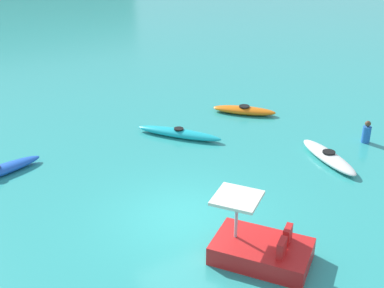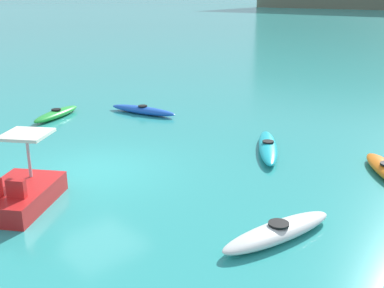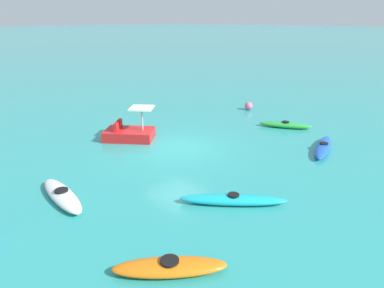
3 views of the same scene
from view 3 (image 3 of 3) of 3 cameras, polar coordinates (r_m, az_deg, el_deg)
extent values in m
plane|color=teal|center=(16.33, -2.54, -0.62)|extent=(600.00, 600.00, 0.00)
ellipsoid|color=#19B7C6|center=(11.52, 6.84, -9.14)|extent=(2.70, 3.07, 0.32)
cylinder|color=black|center=(11.43, 6.88, -8.33)|extent=(0.53, 0.53, 0.05)
ellipsoid|color=orange|center=(8.76, -3.71, -19.61)|extent=(2.49, 2.43, 0.32)
cylinder|color=black|center=(8.64, -3.74, -18.67)|extent=(0.65, 0.65, 0.05)
ellipsoid|color=white|center=(12.50, -20.68, -7.92)|extent=(1.17, 3.10, 0.32)
cylinder|color=black|center=(12.42, -20.78, -7.16)|extent=(0.51, 0.51, 0.05)
ellipsoid|color=blue|center=(17.07, 20.89, -0.47)|extent=(3.31, 1.51, 0.32)
cylinder|color=black|center=(17.01, 20.97, 0.11)|extent=(0.49, 0.49, 0.05)
ellipsoid|color=green|center=(19.99, 15.16, 3.05)|extent=(1.80, 2.85, 0.32)
cylinder|color=black|center=(19.94, 15.21, 3.56)|extent=(0.53, 0.53, 0.05)
cube|color=red|center=(17.68, -10.32, 1.56)|extent=(2.65, 2.82, 0.50)
cube|color=red|center=(17.97, -11.85, 3.32)|extent=(0.45, 0.39, 0.44)
cube|color=red|center=(17.43, -12.41, 2.76)|extent=(0.45, 0.39, 0.44)
cylinder|color=#B2B2B7|center=(17.28, -8.23, 4.02)|extent=(0.08, 0.08, 1.10)
cube|color=silver|center=(17.13, -8.33, 5.92)|extent=(1.54, 1.54, 0.08)
sphere|color=pink|center=(23.49, 9.33, 6.23)|extent=(0.53, 0.53, 0.53)
camera|label=1|loc=(27.06, -10.80, 24.17)|focal=45.92mm
camera|label=2|loc=(17.66, -50.03, 10.80)|focal=43.32mm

